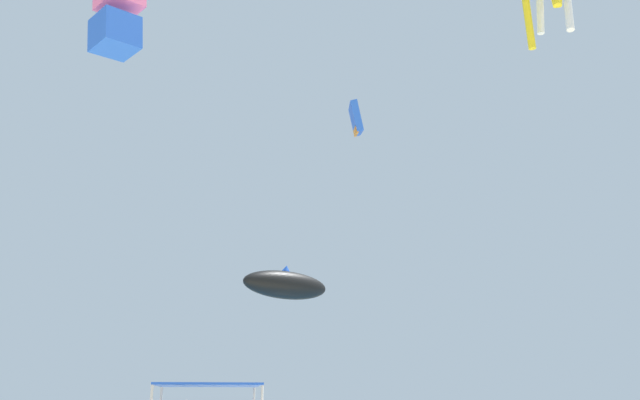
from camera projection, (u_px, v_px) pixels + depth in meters
canopy_tent at (208, 388)px, 17.47m from camera, size 2.79×3.27×2.27m
kite_inflatable_black at (286, 285)px, 39.38m from camera, size 6.25×4.47×2.40m
kite_parafoil_blue at (356, 120)px, 37.08m from camera, size 1.81×5.74×3.55m
kite_box_pink at (117, 14)px, 20.71m from camera, size 1.82×1.80×2.75m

